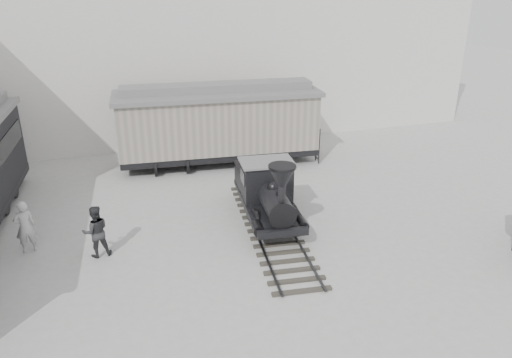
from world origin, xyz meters
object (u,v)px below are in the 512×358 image
object	(u,v)px
boxcar	(218,122)
visitor_b	(96,231)
visitor_a	(25,227)
locomotive	(268,196)

from	to	relation	value
boxcar	visitor_b	world-z (taller)	boxcar
visitor_a	visitor_b	distance (m)	2.45
boxcar	visitor_a	bearing A→B (deg)	-136.98
locomotive	visitor_a	size ratio (longest dim) A/B	4.60
visitor_a	visitor_b	bearing A→B (deg)	143.05
boxcar	visitor_b	bearing A→B (deg)	-123.80
visitor_b	boxcar	bearing A→B (deg)	-134.79
boxcar	visitor_a	xyz separation A→B (m)	(-8.16, -6.42, -1.16)
boxcar	visitor_b	size ratio (longest dim) A/B	5.54
locomotive	boxcar	bearing A→B (deg)	98.27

